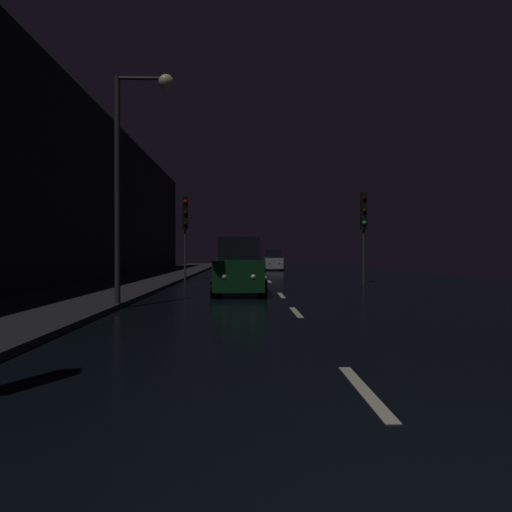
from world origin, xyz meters
name	(u,v)px	position (x,y,z in m)	size (l,w,h in m)	color
ground	(269,281)	(0.00, 24.50, -0.01)	(26.68, 84.00, 0.02)	black
sidewalk_left	(143,280)	(-7.14, 24.50, 0.07)	(4.40, 84.00, 0.15)	#28282B
building_facade_left	(74,187)	(-9.74, 21.00, 4.84)	(0.80, 63.00, 9.69)	black
lane_centerline	(275,288)	(0.00, 19.32, 0.01)	(0.16, 32.58, 0.01)	beige
traffic_light_far_right	(364,218)	(4.84, 22.23, 3.44)	(0.33, 0.47, 4.76)	#38383A
traffic_light_far_left	(185,220)	(-4.84, 25.22, 3.55)	(0.36, 0.48, 4.88)	#38383A
streetlamp_overhead	(134,152)	(-4.56, 11.28, 4.51)	(1.70, 0.44, 6.74)	#2D2D30
car_approaching_headlights	(239,268)	(-1.59, 16.04, 1.00)	(2.01, 4.36, 2.20)	#0F3819
car_distant_taillights	(273,261)	(1.28, 41.54, 0.87)	(1.75, 3.80, 1.91)	#A5A8AD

